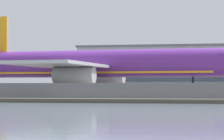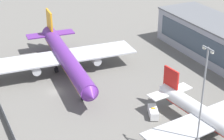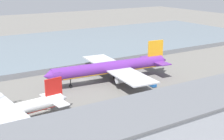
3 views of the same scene
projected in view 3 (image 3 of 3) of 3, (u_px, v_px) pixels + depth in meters
The scene contains 9 objects.
ground_plane at pixel (83, 81), 124.10m from camera, with size 500.00×500.00×0.00m, color #66635E.
waterfront_lagoon at pixel (29, 48), 182.08m from camera, with size 320.00×98.00×0.01m.
shoreline_seawall at pixel (63, 68), 140.77m from camera, with size 320.00×3.00×0.50m.
perimeter_fence at pixel (67, 68), 136.83m from camera, with size 280.00×0.10×2.41m.
cargo_jet_purple at pixel (112, 68), 121.76m from camera, with size 53.17×46.09×14.81m.
passenger_jet_white_red at pixel (3, 114), 83.12m from camera, with size 40.41×35.01×11.53m.
baggage_tug at pixel (152, 85), 117.11m from camera, with size 1.72×3.26×1.80m.
ops_van at pixel (43, 105), 96.97m from camera, with size 5.61×3.95×2.48m.
terminal_building at pixel (138, 136), 67.64m from camera, with size 77.63×17.05×12.37m.
Camera 3 is at (52.01, 106.35, 39.18)m, focal length 50.00 mm.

